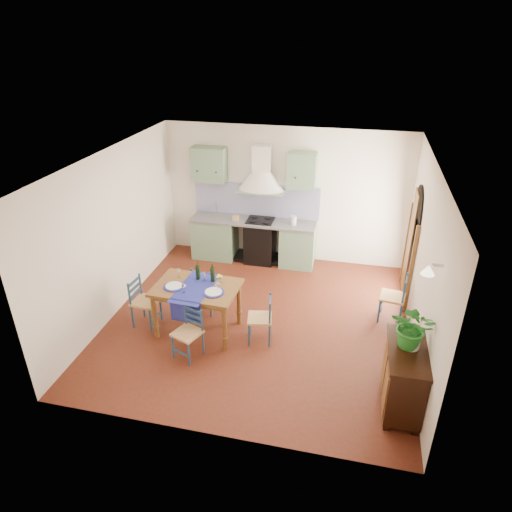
# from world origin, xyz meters

# --- Properties ---
(floor) EXTENTS (5.00, 5.00, 0.00)m
(floor) POSITION_xyz_m (0.00, 0.00, 0.00)
(floor) COLOR #411D0E
(floor) RESTS_ON ground
(back_wall) EXTENTS (5.00, 0.96, 2.80)m
(back_wall) POSITION_xyz_m (-0.47, 2.29, 1.05)
(back_wall) COLOR silver
(back_wall) RESTS_ON ground
(right_wall) EXTENTS (0.26, 5.00, 2.80)m
(right_wall) POSITION_xyz_m (2.50, 0.28, 1.34)
(right_wall) COLOR silver
(right_wall) RESTS_ON ground
(left_wall) EXTENTS (0.04, 5.00, 2.80)m
(left_wall) POSITION_xyz_m (-2.50, 0.00, 1.40)
(left_wall) COLOR silver
(left_wall) RESTS_ON ground
(ceiling) EXTENTS (5.00, 5.00, 0.01)m
(ceiling) POSITION_xyz_m (0.00, 0.00, 2.80)
(ceiling) COLOR white
(ceiling) RESTS_ON back_wall
(dining_table) EXTENTS (1.37, 1.04, 1.16)m
(dining_table) POSITION_xyz_m (-0.90, -0.49, 0.75)
(dining_table) COLOR brown
(dining_table) RESTS_ON ground
(chair_near) EXTENTS (0.49, 0.49, 0.81)m
(chair_near) POSITION_xyz_m (-0.82, -1.12, 0.42)
(chair_near) COLOR navy
(chair_near) RESTS_ON ground
(chair_far) EXTENTS (0.48, 0.48, 0.87)m
(chair_far) POSITION_xyz_m (-0.96, 0.12, 0.45)
(chair_far) COLOR navy
(chair_far) RESTS_ON ground
(chair_left) EXTENTS (0.43, 0.43, 0.86)m
(chair_left) POSITION_xyz_m (-1.83, -0.51, 0.44)
(chair_left) COLOR navy
(chair_left) RESTS_ON ground
(chair_right) EXTENTS (0.43, 0.43, 0.80)m
(chair_right) POSITION_xyz_m (0.17, -0.51, 0.41)
(chair_right) COLOR navy
(chair_right) RESTS_ON ground
(chair_spare) EXTENTS (0.46, 0.46, 0.86)m
(chair_spare) POSITION_xyz_m (2.23, 0.55, 0.44)
(chair_spare) COLOR navy
(chair_spare) RESTS_ON ground
(sideboard) EXTENTS (0.50, 1.05, 0.94)m
(sideboard) POSITION_xyz_m (2.26, -1.48, 0.51)
(sideboard) COLOR black
(sideboard) RESTS_ON ground
(potted_plant) EXTENTS (0.62, 0.57, 0.59)m
(potted_plant) POSITION_xyz_m (2.28, -1.40, 1.23)
(potted_plant) COLOR #217425
(potted_plant) RESTS_ON sideboard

